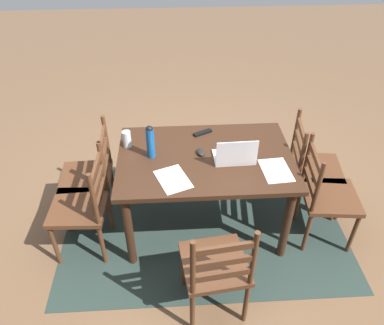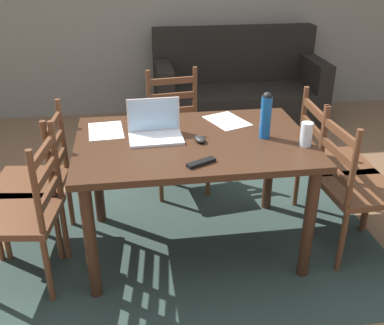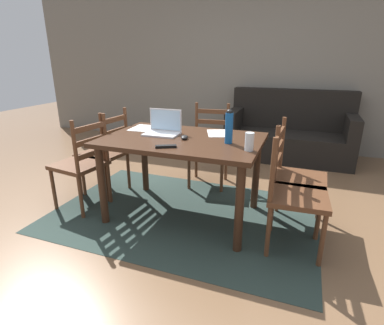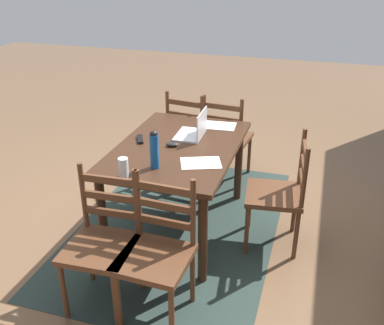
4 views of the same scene
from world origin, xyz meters
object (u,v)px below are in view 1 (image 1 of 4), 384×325
(chair_far_head, at_px, (216,267))
(computer_mouse, at_px, (201,152))
(chair_left_far, at_px, (326,196))
(drinking_glass, at_px, (127,139))
(laptop, at_px, (235,155))
(tv_remote, at_px, (203,133))
(chair_right_far, at_px, (83,206))
(water_bottle, at_px, (150,141))
(dining_table, at_px, (205,166))
(chair_right_near, at_px, (91,176))
(chair_left_near, at_px, (312,167))

(chair_far_head, xyz_separation_m, computer_mouse, (0.04, -0.88, 0.33))
(chair_left_far, xyz_separation_m, drinking_glass, (1.63, -0.36, 0.38))
(laptop, distance_m, computer_mouse, 0.29)
(computer_mouse, height_order, tv_remote, computer_mouse)
(chair_right_far, bearing_deg, tv_remote, -152.34)
(chair_left_far, distance_m, chair_far_head, 1.19)
(chair_right_far, relative_size, water_bottle, 3.32)
(tv_remote, bearing_deg, water_bottle, -81.93)
(tv_remote, bearing_deg, chair_left_far, 35.52)
(laptop, distance_m, drinking_glass, 0.90)
(laptop, bearing_deg, dining_table, -18.92)
(chair_left_far, height_order, tv_remote, chair_left_far)
(tv_remote, bearing_deg, chair_right_far, -89.14)
(laptop, bearing_deg, chair_right_near, -12.38)
(chair_far_head, bearing_deg, computer_mouse, -87.36)
(dining_table, distance_m, chair_left_near, 1.04)
(chair_left_far, xyz_separation_m, water_bottle, (1.43, -0.21, 0.46))
(chair_left_near, bearing_deg, computer_mouse, 8.68)
(chair_far_head, bearing_deg, laptop, -105.99)
(dining_table, relative_size, tv_remote, 8.30)
(chair_left_far, relative_size, water_bottle, 3.32)
(chair_right_far, bearing_deg, chair_far_head, 146.89)
(dining_table, distance_m, chair_left_far, 1.03)
(computer_mouse, bearing_deg, laptop, 143.97)
(chair_left_far, bearing_deg, drinking_glass, -12.62)
(chair_right_far, height_order, laptop, laptop)
(dining_table, distance_m, laptop, 0.29)
(chair_left_near, bearing_deg, chair_right_near, 0.11)
(chair_left_near, height_order, tv_remote, chair_left_near)
(chair_right_far, height_order, computer_mouse, chair_right_far)
(tv_remote, bearing_deg, computer_mouse, -34.74)
(dining_table, xyz_separation_m, chair_far_head, (-0.01, 0.84, -0.21))
(chair_left_far, relative_size, computer_mouse, 9.50)
(dining_table, relative_size, computer_mouse, 14.11)
(chair_right_near, relative_size, chair_right_far, 1.00)
(chair_right_far, xyz_separation_m, water_bottle, (-0.56, -0.22, 0.46))
(chair_right_near, relative_size, laptop, 2.90)
(dining_table, xyz_separation_m, chair_right_near, (0.99, -0.19, -0.21))
(chair_far_head, relative_size, computer_mouse, 9.50)
(chair_right_near, bearing_deg, tv_remote, -171.84)
(chair_left_far, relative_size, drinking_glass, 6.64)
(water_bottle, bearing_deg, chair_left_near, -173.38)
(chair_left_far, bearing_deg, dining_table, -10.51)
(laptop, bearing_deg, chair_left_far, 172.05)
(chair_far_head, relative_size, tv_remote, 5.59)
(drinking_glass, height_order, tv_remote, drinking_glass)
(chair_left_near, xyz_separation_m, computer_mouse, (1.03, 0.16, 0.33))
(chair_far_head, distance_m, tv_remote, 1.22)
(dining_table, distance_m, chair_right_near, 1.03)
(chair_left_far, height_order, chair_right_far, same)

